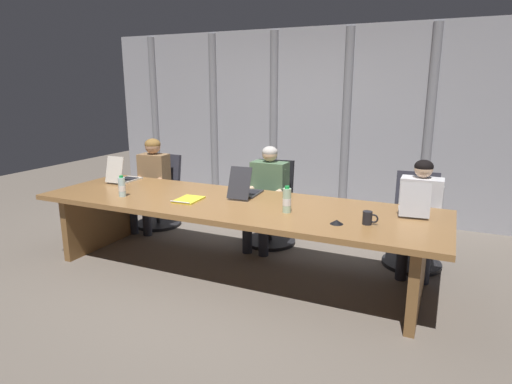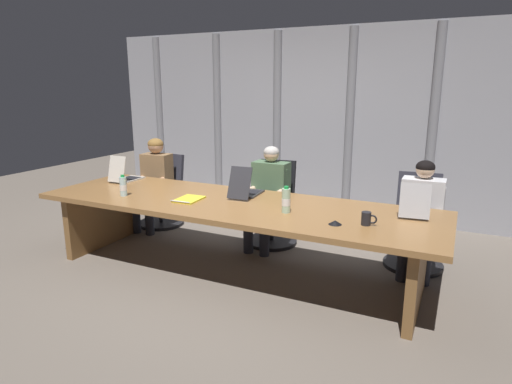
{
  "view_description": "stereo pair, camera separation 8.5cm",
  "coord_description": "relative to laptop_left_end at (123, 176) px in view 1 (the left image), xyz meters",
  "views": [
    {
      "loc": [
        1.89,
        -3.59,
        1.83
      ],
      "look_at": [
        0.21,
        0.1,
        0.83
      ],
      "focal_mm": 30.43,
      "sensor_mm": 36.0,
      "label": 1
    },
    {
      "loc": [
        1.97,
        -3.56,
        1.83
      ],
      "look_at": [
        0.21,
        0.1,
        0.83
      ],
      "focal_mm": 30.43,
      "sensor_mm": 36.0,
      "label": 2
    }
  ],
  "objects": [
    {
      "name": "laptop_left_end",
      "position": [
        0.0,
        0.0,
        0.0
      ],
      "size": [
        0.23,
        0.41,
        0.31
      ],
      "rotation": [
        0.0,
        0.0,
        1.59
      ],
      "color": "beige",
      "rests_on": "conference_table"
    },
    {
      "name": "office_chair_center",
      "position": [
        3.21,
        0.69,
        -0.43
      ],
      "size": [
        0.6,
        0.6,
        0.95
      ],
      "rotation": [
        0.0,
        0.0,
        -1.48
      ],
      "color": "#2D2D38",
      "rests_on": "ground_plane"
    },
    {
      "name": "office_chair_left_end",
      "position": [
        -0.01,
        0.69,
        -0.44
      ],
      "size": [
        0.6,
        0.6,
        0.93
      ],
      "rotation": [
        0.0,
        0.0,
        -1.65
      ],
      "color": "#2D2D38",
      "rests_on": "ground_plane"
    },
    {
      "name": "curtain_backdrop",
      "position": [
        1.6,
        2.13,
        0.51
      ],
      "size": [
        6.58,
        0.17,
        2.6
      ],
      "color": "#9999A0",
      "rests_on": "ground_plane"
    },
    {
      "name": "water_bottle_primary",
      "position": [
        0.48,
        -0.56,
        0.04
      ],
      "size": [
        0.07,
        0.07,
        0.22
      ],
      "color": "silver",
      "rests_on": "conference_table"
    },
    {
      "name": "person_left_end",
      "position": [
        -0.02,
        0.53,
        -0.12
      ],
      "size": [
        0.41,
        0.57,
        1.17
      ],
      "rotation": [
        0.0,
        0.0,
        -1.48
      ],
      "color": "olive",
      "rests_on": "ground_plane"
    },
    {
      "name": "spiral_notepad",
      "position": [
        1.17,
        -0.41,
        -0.05
      ],
      "size": [
        0.23,
        0.32,
        0.03
      ],
      "rotation": [
        0.0,
        0.0,
        0.05
      ],
      "color": "yellow",
      "rests_on": "conference_table"
    },
    {
      "name": "coffee_mug_near",
      "position": [
        2.92,
        -0.44,
        -0.01
      ],
      "size": [
        0.13,
        0.08,
        0.11
      ],
      "color": "black",
      "rests_on": "conference_table"
    },
    {
      "name": "ground_plane",
      "position": [
        1.6,
        -0.29,
        -0.79
      ],
      "size": [
        13.16,
        13.16,
        0.0
      ],
      "primitive_type": "plane",
      "color": "#6B6056"
    },
    {
      "name": "laptop_center",
      "position": [
        3.23,
        0.0,
        -0.0
      ],
      "size": [
        0.29,
        0.4,
        0.31
      ],
      "rotation": [
        0.0,
        0.0,
        1.69
      ],
      "color": "#BCBCC1",
      "rests_on": "conference_table"
    },
    {
      "name": "conference_mic_left_side",
      "position": [
        2.69,
        -0.54,
        -0.04
      ],
      "size": [
        0.11,
        0.11,
        0.03
      ],
      "primitive_type": "cone",
      "color": "black",
      "rests_on": "conference_table"
    },
    {
      "name": "person_center",
      "position": [
        3.25,
        0.53,
        -0.15
      ],
      "size": [
        0.41,
        0.55,
        1.12
      ],
      "rotation": [
        0.0,
        0.0,
        -1.56
      ],
      "color": "silver",
      "rests_on": "ground_plane"
    },
    {
      "name": "office_chair_left_mid",
      "position": [
        1.6,
        0.69,
        -0.43
      ],
      "size": [
        0.6,
        0.6,
        0.97
      ],
      "rotation": [
        0.0,
        0.0,
        -1.45
      ],
      "color": "black",
      "rests_on": "ground_plane"
    },
    {
      "name": "person_left_mid",
      "position": [
        1.61,
        0.53,
        -0.13
      ],
      "size": [
        0.42,
        0.55,
        1.16
      ],
      "rotation": [
        0.0,
        0.0,
        -1.59
      ],
      "color": "#4C6B4C",
      "rests_on": "ground_plane"
    },
    {
      "name": "laptop_left_mid",
      "position": [
        1.61,
        -0.02,
        0.0
      ],
      "size": [
        0.26,
        0.49,
        0.32
      ],
      "rotation": [
        0.0,
        0.0,
        1.64
      ],
      "color": "#2D2D33",
      "rests_on": "conference_table"
    },
    {
      "name": "conference_table",
      "position": [
        1.6,
        -0.29,
        -0.2
      ],
      "size": [
        3.97,
        1.18,
        0.73
      ],
      "color": "olive",
      "rests_on": "ground_plane"
    },
    {
      "name": "water_bottle_secondary",
      "position": [
        2.2,
        -0.39,
        0.05
      ],
      "size": [
        0.08,
        0.08,
        0.24
      ],
      "color": "#ADD1B2",
      "rests_on": "conference_table"
    }
  ]
}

